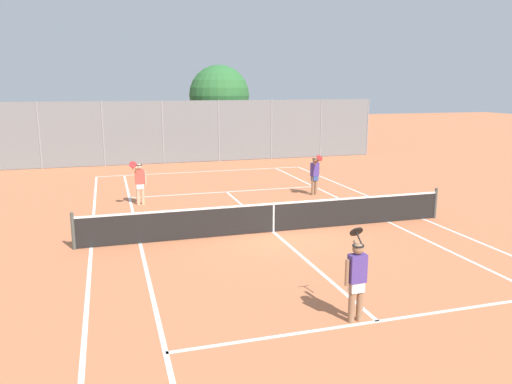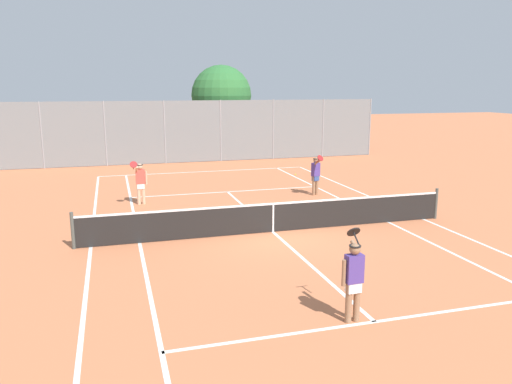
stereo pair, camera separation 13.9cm
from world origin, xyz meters
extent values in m
plane|color=#C67047|center=(0.00, 0.00, 0.00)|extent=(120.00, 120.00, 0.00)
cube|color=silver|center=(0.00, 11.90, 0.00)|extent=(11.00, 0.10, 0.01)
cube|color=silver|center=(-5.50, 0.00, 0.00)|extent=(0.10, 23.80, 0.01)
cube|color=silver|center=(5.50, 0.00, 0.00)|extent=(0.10, 23.80, 0.01)
cube|color=silver|center=(-4.13, 0.00, 0.00)|extent=(0.10, 23.80, 0.01)
cube|color=silver|center=(4.13, 0.00, 0.00)|extent=(0.10, 23.80, 0.01)
cube|color=silver|center=(0.00, -6.40, 0.00)|extent=(8.26, 0.10, 0.01)
cube|color=silver|center=(0.00, 6.40, 0.00)|extent=(8.26, 0.10, 0.01)
cube|color=silver|center=(0.00, 0.00, 0.00)|extent=(0.10, 12.80, 0.01)
cylinder|color=#474C47|center=(-5.95, 0.00, 0.53)|extent=(0.10, 0.10, 1.07)
cylinder|color=#474C47|center=(5.95, 0.00, 0.53)|extent=(0.10, 0.10, 1.07)
cube|color=black|center=(0.00, 0.00, 0.46)|extent=(11.90, 0.02, 0.89)
cube|color=white|center=(0.00, 0.00, 0.92)|extent=(11.90, 0.03, 0.06)
cube|color=white|center=(0.00, 0.00, 0.44)|extent=(0.05, 0.03, 0.89)
cylinder|color=#936B4C|center=(-0.51, -6.26, 0.41)|extent=(0.13, 0.13, 0.82)
cylinder|color=#936B4C|center=(-0.33, -6.26, 0.41)|extent=(0.13, 0.13, 0.82)
cube|color=white|center=(-0.42, -6.26, 0.74)|extent=(0.29, 0.19, 0.24)
cube|color=#4C388C|center=(-0.42, -6.26, 1.10)|extent=(0.35, 0.22, 0.56)
sphere|color=#936B4C|center=(-0.42, -6.26, 1.49)|extent=(0.22, 0.22, 0.22)
cylinder|color=black|center=(-0.42, -6.26, 1.56)|extent=(0.23, 0.23, 0.02)
cylinder|color=#936B4C|center=(-0.64, -6.27, 1.04)|extent=(0.08, 0.08, 0.52)
cylinder|color=#936B4C|center=(-0.30, -6.11, 1.39)|extent=(0.10, 0.46, 0.35)
cylinder|color=black|center=(-0.18, -5.85, 1.55)|extent=(0.04, 0.25, 0.22)
cylinder|color=black|center=(-0.19, -5.73, 1.66)|extent=(0.29, 0.21, 0.23)
cylinder|color=#D8A884|center=(-3.67, 5.08, 0.41)|extent=(0.13, 0.13, 0.82)
cylinder|color=#D8A884|center=(-3.85, 5.07, 0.41)|extent=(0.13, 0.13, 0.82)
cube|color=white|center=(-3.76, 5.07, 0.74)|extent=(0.28, 0.18, 0.24)
cube|color=#D84C3F|center=(-3.76, 5.07, 1.10)|extent=(0.34, 0.21, 0.56)
sphere|color=#D8A884|center=(-3.76, 5.07, 1.49)|extent=(0.22, 0.22, 0.22)
cylinder|color=black|center=(-3.76, 5.07, 1.56)|extent=(0.23, 0.23, 0.02)
cylinder|color=#D8A884|center=(-3.54, 5.08, 1.04)|extent=(0.08, 0.08, 0.52)
cylinder|color=#D8A884|center=(-3.88, 4.93, 1.39)|extent=(0.09, 0.46, 0.35)
cylinder|color=maroon|center=(-4.01, 4.67, 1.55)|extent=(0.04, 0.25, 0.22)
cylinder|color=maroon|center=(-4.01, 4.55, 1.66)|extent=(0.28, 0.20, 0.23)
cylinder|color=#936B4C|center=(3.52, 4.78, 0.41)|extent=(0.13, 0.13, 0.82)
cylinder|color=#936B4C|center=(3.35, 4.72, 0.41)|extent=(0.13, 0.13, 0.82)
cube|color=#334C8C|center=(3.43, 4.75, 0.74)|extent=(0.33, 0.27, 0.24)
cube|color=#4C388C|center=(3.43, 4.75, 1.10)|extent=(0.39, 0.31, 0.56)
sphere|color=#936B4C|center=(3.43, 4.75, 1.49)|extent=(0.22, 0.22, 0.22)
cylinder|color=black|center=(3.43, 4.75, 1.56)|extent=(0.23, 0.23, 0.02)
cylinder|color=#936B4C|center=(3.64, 4.83, 1.04)|extent=(0.08, 0.08, 0.52)
cylinder|color=#936B4C|center=(3.36, 4.57, 1.39)|extent=(0.24, 0.45, 0.35)
cylinder|color=maroon|center=(3.34, 4.28, 1.55)|extent=(0.12, 0.25, 0.22)
cylinder|color=maroon|center=(3.38, 4.17, 1.66)|extent=(0.33, 0.28, 0.23)
sphere|color=#D1DB33|center=(4.34, 9.53, 0.03)|extent=(0.07, 0.07, 0.07)
cylinder|color=gray|center=(-8.45, 15.46, 1.86)|extent=(0.08, 0.08, 3.71)
cylinder|color=gray|center=(-5.07, 15.46, 1.86)|extent=(0.08, 0.08, 3.71)
cylinder|color=gray|center=(-1.69, 15.46, 1.86)|extent=(0.08, 0.08, 3.71)
cylinder|color=gray|center=(1.69, 15.46, 1.86)|extent=(0.08, 0.08, 3.71)
cylinder|color=gray|center=(5.07, 15.46, 1.86)|extent=(0.08, 0.08, 3.71)
cylinder|color=gray|center=(8.45, 15.46, 1.86)|extent=(0.08, 0.08, 3.71)
cylinder|color=gray|center=(11.83, 15.46, 1.86)|extent=(0.08, 0.08, 3.71)
cube|color=slate|center=(0.00, 15.46, 1.86)|extent=(23.65, 0.02, 3.67)
cylinder|color=brown|center=(2.30, 17.95, 1.28)|extent=(0.23, 0.23, 2.57)
sphere|color=#2D6B33|center=(2.30, 17.95, 3.93)|extent=(3.90, 3.90, 3.90)
sphere|color=#2D6B33|center=(2.78, 17.92, 3.44)|extent=(2.38, 2.38, 2.38)
camera|label=1|loc=(-4.89, -14.38, 4.53)|focal=35.00mm
camera|label=2|loc=(-4.76, -14.42, 4.53)|focal=35.00mm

